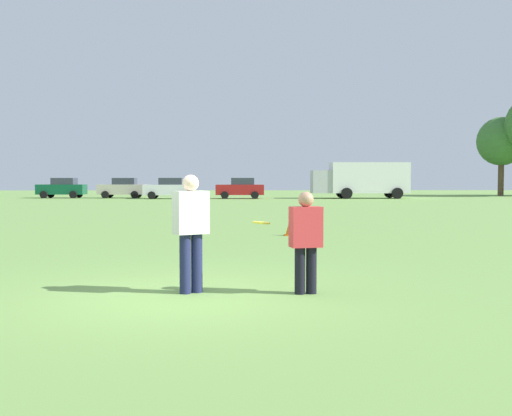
{
  "coord_description": "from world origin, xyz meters",
  "views": [
    {
      "loc": [
        0.79,
        -8.61,
        1.69
      ],
      "look_at": [
        1.18,
        2.28,
        1.17
      ],
      "focal_mm": 41.91,
      "sensor_mm": 36.0,
      "label": 1
    }
  ],
  "objects_px": {
    "player_defender": "(306,237)",
    "box_truck": "(362,179)",
    "parked_car_mid_left": "(123,188)",
    "player_thrower": "(191,227)",
    "parked_car_mid_right": "(240,188)",
    "parked_car_center": "(169,188)",
    "frisbee": "(261,223)",
    "parked_car_near_left": "(62,188)",
    "traffic_cone": "(290,228)"
  },
  "relations": [
    {
      "from": "frisbee",
      "to": "parked_car_center",
      "type": "distance_m",
      "value": 43.73
    },
    {
      "from": "parked_car_mid_right",
      "to": "parked_car_mid_left",
      "type": "bearing_deg",
      "value": 169.33
    },
    {
      "from": "traffic_cone",
      "to": "parked_car_near_left",
      "type": "bearing_deg",
      "value": 115.13
    },
    {
      "from": "frisbee",
      "to": "parked_car_mid_right",
      "type": "distance_m",
      "value": 43.58
    },
    {
      "from": "player_thrower",
      "to": "parked_car_mid_right",
      "type": "relative_size",
      "value": 0.42
    },
    {
      "from": "parked_car_near_left",
      "to": "box_truck",
      "type": "relative_size",
      "value": 0.49
    },
    {
      "from": "player_thrower",
      "to": "frisbee",
      "type": "height_order",
      "value": "player_thrower"
    },
    {
      "from": "parked_car_center",
      "to": "parked_car_mid_right",
      "type": "xyz_separation_m",
      "value": [
        6.24,
        0.28,
        0.0
      ]
    },
    {
      "from": "parked_car_near_left",
      "to": "parked_car_mid_right",
      "type": "relative_size",
      "value": 1.0
    },
    {
      "from": "traffic_cone",
      "to": "box_truck",
      "type": "height_order",
      "value": "box_truck"
    },
    {
      "from": "parked_car_near_left",
      "to": "parked_car_mid_left",
      "type": "xyz_separation_m",
      "value": [
        5.47,
        -0.2,
        0.0
      ]
    },
    {
      "from": "player_thrower",
      "to": "player_defender",
      "type": "height_order",
      "value": "player_thrower"
    },
    {
      "from": "frisbee",
      "to": "traffic_cone",
      "type": "relative_size",
      "value": 0.57
    },
    {
      "from": "parked_car_center",
      "to": "traffic_cone",
      "type": "bearing_deg",
      "value": -77.87
    },
    {
      "from": "frisbee",
      "to": "parked_car_near_left",
      "type": "bearing_deg",
      "value": 109.31
    },
    {
      "from": "parked_car_mid_left",
      "to": "box_truck",
      "type": "bearing_deg",
      "value": -4.82
    },
    {
      "from": "player_defender",
      "to": "box_truck",
      "type": "bearing_deg",
      "value": 76.88
    },
    {
      "from": "player_defender",
      "to": "parked_car_mid_right",
      "type": "bearing_deg",
      "value": 90.71
    },
    {
      "from": "frisbee",
      "to": "parked_car_near_left",
      "type": "xyz_separation_m",
      "value": [
        -16.04,
        45.79,
        -0.11
      ]
    },
    {
      "from": "frisbee",
      "to": "box_truck",
      "type": "distance_m",
      "value": 45.12
    },
    {
      "from": "parked_car_near_left",
      "to": "parked_car_mid_right",
      "type": "bearing_deg",
      "value": -7.81
    },
    {
      "from": "parked_car_mid_right",
      "to": "box_truck",
      "type": "xyz_separation_m",
      "value": [
        10.79,
        0.2,
        0.83
      ]
    },
    {
      "from": "player_thrower",
      "to": "parked_car_mid_right",
      "type": "distance_m",
      "value": 43.68
    },
    {
      "from": "player_thrower",
      "to": "parked_car_mid_left",
      "type": "distance_m",
      "value": 46.65
    },
    {
      "from": "player_thrower",
      "to": "player_defender",
      "type": "relative_size",
      "value": 1.16
    },
    {
      "from": "traffic_cone",
      "to": "parked_car_near_left",
      "type": "distance_m",
      "value": 40.72
    },
    {
      "from": "parked_car_center",
      "to": "parked_car_near_left",
      "type": "bearing_deg",
      "value": 165.9
    },
    {
      "from": "parked_car_mid_right",
      "to": "parked_car_near_left",
      "type": "bearing_deg",
      "value": 172.19
    },
    {
      "from": "parked_car_mid_left",
      "to": "box_truck",
      "type": "height_order",
      "value": "box_truck"
    },
    {
      "from": "parked_car_mid_left",
      "to": "parked_car_mid_right",
      "type": "distance_m",
      "value": 10.86
    },
    {
      "from": "parked_car_center",
      "to": "box_truck",
      "type": "bearing_deg",
      "value": 1.59
    },
    {
      "from": "frisbee",
      "to": "parked_car_mid_left",
      "type": "xyz_separation_m",
      "value": [
        -10.57,
        45.59,
        -0.11
      ]
    },
    {
      "from": "parked_car_center",
      "to": "box_truck",
      "type": "relative_size",
      "value": 0.49
    },
    {
      "from": "traffic_cone",
      "to": "parked_car_mid_left",
      "type": "xyz_separation_m",
      "value": [
        -11.82,
        36.66,
        0.69
      ]
    },
    {
      "from": "parked_car_center",
      "to": "parked_car_mid_right",
      "type": "relative_size",
      "value": 1.0
    },
    {
      "from": "player_defender",
      "to": "box_truck",
      "type": "distance_m",
      "value": 45.17
    },
    {
      "from": "player_thrower",
      "to": "parked_car_mid_right",
      "type": "height_order",
      "value": "parked_car_mid_right"
    },
    {
      "from": "parked_car_mid_left",
      "to": "box_truck",
      "type": "xyz_separation_m",
      "value": [
        21.46,
        -1.81,
        0.83
      ]
    },
    {
      "from": "traffic_cone",
      "to": "parked_car_mid_right",
      "type": "distance_m",
      "value": 34.68
    },
    {
      "from": "player_defender",
      "to": "parked_car_near_left",
      "type": "height_order",
      "value": "parked_car_near_left"
    },
    {
      "from": "traffic_cone",
      "to": "parked_car_mid_right",
      "type": "xyz_separation_m",
      "value": [
        -1.15,
        34.65,
        0.69
      ]
    },
    {
      "from": "parked_car_center",
      "to": "parked_car_mid_left",
      "type": "bearing_deg",
      "value": 152.72
    },
    {
      "from": "parked_car_near_left",
      "to": "parked_car_mid_left",
      "type": "relative_size",
      "value": 1.0
    },
    {
      "from": "parked_car_near_left",
      "to": "box_truck",
      "type": "bearing_deg",
      "value": -4.28
    },
    {
      "from": "player_defender",
      "to": "parked_car_mid_left",
      "type": "relative_size",
      "value": 0.36
    },
    {
      "from": "parked_car_mid_left",
      "to": "box_truck",
      "type": "relative_size",
      "value": 0.49
    },
    {
      "from": "player_defender",
      "to": "parked_car_near_left",
      "type": "xyz_separation_m",
      "value": [
        -16.69,
        46.0,
        0.08
      ]
    },
    {
      "from": "parked_car_mid_right",
      "to": "parked_car_center",
      "type": "bearing_deg",
      "value": -177.47
    },
    {
      "from": "frisbee",
      "to": "parked_car_near_left",
      "type": "distance_m",
      "value": 48.52
    },
    {
      "from": "parked_car_near_left",
      "to": "traffic_cone",
      "type": "bearing_deg",
      "value": -64.87
    }
  ]
}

